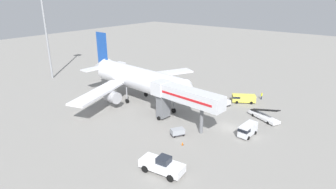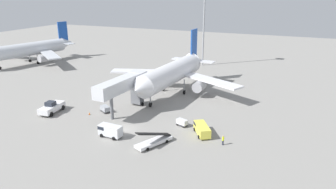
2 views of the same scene
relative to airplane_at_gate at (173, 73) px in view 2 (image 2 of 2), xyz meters
The scene contains 13 objects.
ground_plane 25.37m from the airplane_at_gate, 89.68° to the right, with size 300.00×300.00×0.00m, color gray.
airplane_at_gate is the anchor object (origin of this frame).
jet_bridge 17.04m from the airplane_at_gate, 105.84° to the right, with size 4.35×16.29×8.10m.
pushback_tug 30.84m from the airplane_at_gate, 129.28° to the right, with size 3.57×7.01×2.69m.
belt_loader_truck 30.06m from the airplane_at_gate, 73.83° to the right, with size 4.86×7.42×3.38m.
service_van_near_center 25.93m from the airplane_at_gate, 54.87° to the right, with size 4.65×5.70×1.92m.
service_van_far_center 29.09m from the airplane_at_gate, 91.43° to the right, with size 4.57×2.29×2.29m.
baggage_cart_far_right 21.80m from the airplane_at_gate, 62.29° to the right, with size 2.50×1.85×1.37m.
baggage_cart_outer_left 21.04m from the airplane_at_gate, 115.00° to the right, with size 2.84×2.49×1.38m.
ground_crew_worker_foreground 30.99m from the airplane_at_gate, 50.50° to the right, with size 0.43×0.43×1.83m.
safety_cone_alpha 24.56m from the airplane_at_gate, 117.18° to the right, with size 0.40×0.40×0.61m.
airplane_background 62.58m from the airplane_at_gate, 168.94° to the left, with size 36.02×36.64×14.12m.
apron_light_mast 37.92m from the airplane_at_gate, 94.40° to the left, with size 2.40×2.40×31.92m.
Camera 2 is at (30.50, -49.00, 26.26)m, focal length 33.85 mm.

